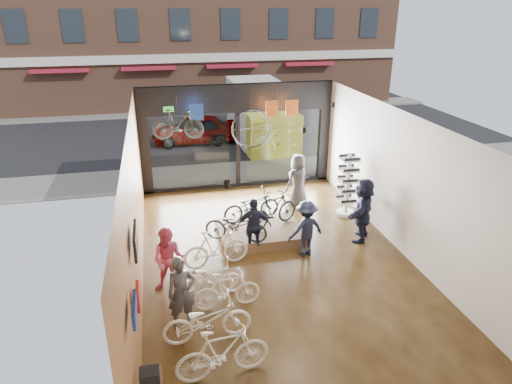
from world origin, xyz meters
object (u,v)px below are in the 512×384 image
object	(u,v)px
floor_bike_5	(216,248)
customer_2	(254,226)
floor_bike_3	(227,290)
floor_bike_4	(210,277)
street_car	(194,129)
customer_4	(298,180)
customer_0	(181,293)
penny_farthing	(259,129)
customer_5	(363,209)
display_bike_mid	(273,210)
customer_1	(169,260)
display_bike_left	(236,226)
floor_bike_1	(223,353)
display_platform	(260,233)
customer_3	(306,229)
box_truck	(263,116)
hung_bike	(178,124)
floor_bike_2	(207,320)
sunglasses_rack	(347,186)
display_bike_right	(251,206)

from	to	relation	value
floor_bike_5	customer_2	world-z (taller)	customer_2
floor_bike_3	floor_bike_4	distance (m)	0.73
street_car	customer_4	xyz separation A→B (m)	(2.68, -8.23, 0.21)
customer_0	penny_farthing	bearing A→B (deg)	52.92
customer_2	customer_5	distance (m)	3.20
street_car	display_bike_mid	size ratio (longest dim) A/B	2.31
customer_1	display_bike_left	bearing A→B (deg)	54.22
customer_4	customer_5	size ratio (longest dim) A/B	0.95
display_bike_left	customer_0	world-z (taller)	customer_0
floor_bike_1	customer_0	xyz separation A→B (m)	(-0.61, 1.60, 0.29)
display_platform	customer_3	distance (m)	1.71
floor_bike_1	display_bike_mid	size ratio (longest dim) A/B	1.01
floor_bike_3	floor_bike_4	size ratio (longest dim) A/B	0.96
box_truck	customer_4	distance (m)	7.27
street_car	box_truck	distance (m)	3.43
street_car	box_truck	bearing A→B (deg)	72.65
hung_bike	customer_1	bearing A→B (deg)	177.04
floor_bike_3	floor_bike_5	xyz separation A→B (m)	(0.01, 1.83, 0.06)
box_truck	customer_3	size ratio (longest dim) A/B	4.51
floor_bike_2	floor_bike_4	world-z (taller)	floor_bike_2
floor_bike_4	customer_1	distance (m)	1.03
customer_4	customer_5	world-z (taller)	customer_5
floor_bike_3	penny_farthing	xyz separation A→B (m)	(2.10, 5.94, 2.04)
box_truck	sunglasses_rack	size ratio (longest dim) A/B	3.54
display_bike_right	floor_bike_2	bearing A→B (deg)	145.54
customer_2	penny_farthing	world-z (taller)	penny_farthing
street_car	floor_bike_1	bearing A→B (deg)	-3.56
street_car	hung_bike	world-z (taller)	hung_bike
street_car	customer_3	size ratio (longest dim) A/B	2.55
customer_0	customer_4	bearing A→B (deg)	41.44
floor_bike_1	penny_farthing	world-z (taller)	penny_farthing
customer_2	penny_farthing	distance (m)	4.12
customer_5	penny_farthing	xyz separation A→B (m)	(-2.23, 3.56, 1.56)
customer_0	customer_3	bearing A→B (deg)	22.40
display_platform	customer_0	bearing A→B (deg)	-125.20
customer_0	customer_3	xyz separation A→B (m)	(3.48, 2.29, -0.03)
customer_1	box_truck	bearing A→B (deg)	80.82
display_bike_left	customer_4	world-z (taller)	customer_4
floor_bike_4	penny_farthing	bearing A→B (deg)	-14.19
box_truck	display_bike_left	size ratio (longest dim) A/B	4.12
floor_bike_5	customer_3	bearing A→B (deg)	-96.79
penny_farthing	box_truck	bearing A→B (deg)	75.53
floor_bike_5	customer_5	distance (m)	4.38
floor_bike_4	display_platform	size ratio (longest dim) A/B	0.67
customer_3	hung_bike	xyz separation A→B (m)	(-3.04, 3.66, 2.13)
floor_bike_3	customer_4	distance (m)	6.05
floor_bike_2	display_bike_left	size ratio (longest dim) A/B	1.05
floor_bike_5	customer_1	distance (m)	1.52
street_car	customer_4	bearing A→B (deg)	18.04
display_platform	sunglasses_rack	size ratio (longest dim) A/B	1.18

